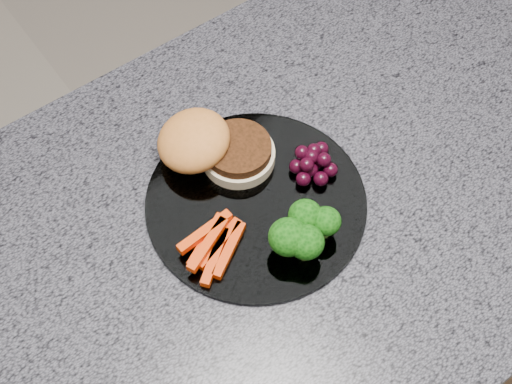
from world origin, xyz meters
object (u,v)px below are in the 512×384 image
(island_cabinet, at_px, (311,317))
(grape_bunch, at_px, (313,162))
(plate, at_px, (256,202))
(burger, at_px, (210,147))

(island_cabinet, xyz_separation_m, grape_bunch, (-0.02, 0.02, 0.49))
(plate, bearing_deg, grape_bunch, -2.71)
(grape_bunch, bearing_deg, burger, 135.61)
(island_cabinet, bearing_deg, plate, 169.13)
(grape_bunch, bearing_deg, island_cabinet, -33.54)
(island_cabinet, height_order, burger, burger)
(plate, relative_size, burger, 1.65)
(island_cabinet, distance_m, grape_bunch, 0.49)
(plate, height_order, grape_bunch, grape_bunch)
(island_cabinet, bearing_deg, grape_bunch, 146.46)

